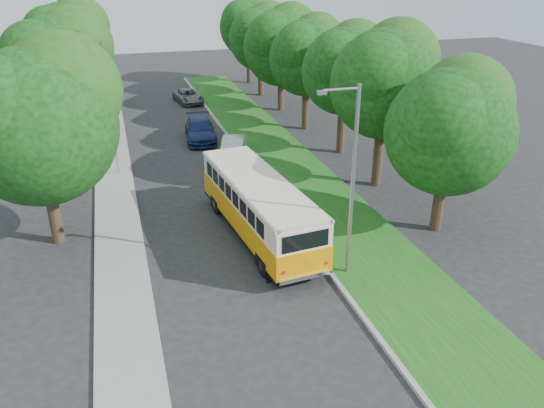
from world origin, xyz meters
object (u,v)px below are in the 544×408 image
object	(u,v)px
car_grey	(188,96)
car_blue	(200,130)
lamppost_near	(351,178)
car_silver	(224,164)
lamppost_far	(106,94)
vintage_bus	(259,208)
car_white	(233,148)

from	to	relation	value
car_grey	car_blue	bearing A→B (deg)	-101.75
lamppost_near	car_silver	xyz separation A→B (m)	(-2.38, 12.90, -3.75)
lamppost_far	car_grey	bearing A→B (deg)	61.36
vintage_bus	car_white	world-z (taller)	vintage_bus
car_silver	vintage_bus	bearing A→B (deg)	-97.98
lamppost_near	car_blue	world-z (taller)	lamppost_near
vintage_bus	car_blue	bearing A→B (deg)	84.43
lamppost_near	car_silver	size ratio (longest dim) A/B	2.19
vintage_bus	car_white	xyz separation A→B (m)	(1.34, 11.32, -0.80)
lamppost_near	vintage_bus	xyz separation A→B (m)	(-2.55, 4.26, -2.89)
car_grey	car_white	bearing A→B (deg)	-95.36
lamppost_far	vintage_bus	size ratio (longest dim) A/B	0.75
vintage_bus	car_grey	xyz separation A→B (m)	(0.74, 27.24, -0.87)
car_silver	car_white	distance (m)	2.92
vintage_bus	car_blue	size ratio (longest dim) A/B	1.93
lamppost_near	car_blue	size ratio (longest dim) A/B	1.54
lamppost_near	lamppost_far	bearing A→B (deg)	115.71
vintage_bus	car_blue	world-z (taller)	vintage_bus
lamppost_far	car_blue	world-z (taller)	lamppost_far
lamppost_near	car_white	distance (m)	16.06
vintage_bus	car_silver	xyz separation A→B (m)	(0.16, 8.65, -0.86)
car_grey	lamppost_near	bearing A→B (deg)	-94.24
car_silver	car_white	size ratio (longest dim) A/B	0.89
lamppost_far	lamppost_near	bearing A→B (deg)	-64.29
car_silver	car_grey	distance (m)	18.60
lamppost_near	car_silver	bearing A→B (deg)	100.46
car_white	car_blue	bearing A→B (deg)	127.91
lamppost_near	car_blue	bearing A→B (deg)	97.57
lamppost_near	car_grey	distance (m)	31.77
car_silver	lamppost_near	bearing A→B (deg)	-86.43
lamppost_near	car_grey	world-z (taller)	lamppost_near
car_white	car_blue	xyz separation A→B (m)	(-1.45, 4.43, 0.07)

